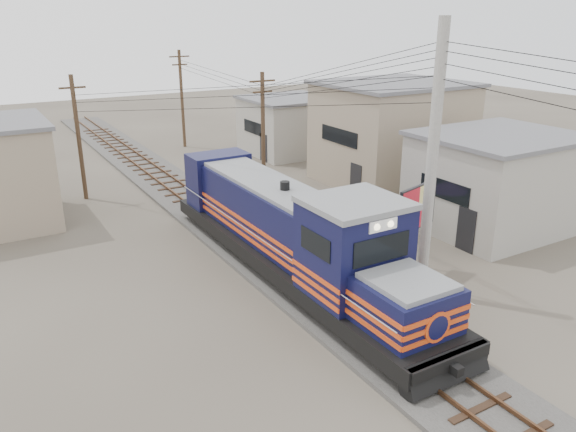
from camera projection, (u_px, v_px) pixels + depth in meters
ground at (338, 310)px, 20.21m from camera, size 120.00×120.00×0.00m
ballast at (223, 224)px, 28.28m from camera, size 3.60×70.00×0.16m
track at (223, 220)px, 28.22m from camera, size 1.15×70.00×0.12m
locomotive at (293, 235)px, 22.15m from camera, size 3.14×17.13×4.24m
utility_pole_main at (432, 165)px, 19.79m from camera, size 0.40×0.40×10.00m
wooden_pole_mid at (263, 131)px, 32.46m from camera, size 1.60×0.24×7.00m
wooden_pole_far at (182, 97)px, 43.85m from camera, size 1.60×0.24×7.50m
wooden_pole_left at (78, 136)px, 31.15m from camera, size 1.60×0.24×7.00m
power_lines at (228, 74)px, 24.46m from camera, size 9.65×19.00×3.30m
shophouse_front at (496, 181)px, 27.35m from camera, size 7.35×6.30×4.70m
shophouse_mid at (392, 132)px, 34.86m from camera, size 8.40×7.35×6.20m
shophouse_back at (289, 125)px, 42.58m from camera, size 6.30×6.30×4.20m
billboard at (417, 210)px, 21.86m from camera, size 2.42×0.81×3.84m
market_umbrella at (383, 200)px, 26.16m from camera, size 2.35×2.35×2.15m
vendor at (361, 202)px, 29.05m from camera, size 0.77×0.71×1.76m
plant_nursery at (363, 228)px, 26.55m from camera, size 3.45×3.30×1.07m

